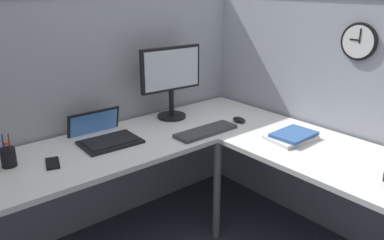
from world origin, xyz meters
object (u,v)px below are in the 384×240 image
wall_clock (359,42)px  laptop (103,135)px  computer_mouse (239,120)px  cell_phone (53,163)px  keyboard (206,131)px  monitor (171,77)px  book_stack (292,136)px  pen_cup (8,157)px

wall_clock → laptop: bearing=143.2°
computer_mouse → cell_phone: (-1.23, 0.17, -0.01)m
keyboard → wall_clock: (0.67, -0.58, 0.57)m
monitor → keyboard: bearing=-92.0°
monitor → book_stack: bearing=-68.6°
monitor → keyboard: 0.47m
wall_clock → keyboard: bearing=138.9°
monitor → computer_mouse: size_ratio=4.81×
laptop → cell_phone: (-0.37, -0.15, -0.02)m
book_stack → monitor: bearing=111.4°
monitor → cell_phone: (-0.94, -0.20, -0.29)m
computer_mouse → monitor: bearing=128.5°
pen_cup → wall_clock: (1.77, -0.88, 0.53)m
laptop → book_stack: bearing=-40.6°
monitor → wall_clock: wall_clock is taller
pen_cup → keyboard: bearing=-15.1°
keyboard → book_stack: book_stack is taller
keyboard → computer_mouse: 0.31m
pen_cup → cell_phone: 0.22m
pen_cup → computer_mouse: bearing=-11.6°
pen_cup → book_stack: 1.60m
keyboard → pen_cup: pen_cup is taller
monitor → pen_cup: monitor is taller
laptop → pen_cup: pen_cup is taller
computer_mouse → book_stack: bearing=-87.8°
wall_clock → book_stack: bearing=154.7°
pen_cup → book_stack: bearing=-26.6°
laptop → book_stack: laptop is taller
computer_mouse → pen_cup: 1.44m
computer_mouse → keyboard: bearing=-178.9°
computer_mouse → wall_clock: 0.89m
monitor → keyboard: size_ratio=1.16×
cell_phone → laptop: bearing=40.0°
book_stack → wall_clock: 0.67m
computer_mouse → wall_clock: wall_clock is taller
keyboard → wall_clock: wall_clock is taller
computer_mouse → cell_phone: computer_mouse is taller
cell_phone → wall_clock: size_ratio=0.65×
pen_cup → book_stack: (1.43, -0.72, -0.03)m
laptop → pen_cup: size_ratio=2.18×
laptop → cell_phone: bearing=-157.8°
keyboard → pen_cup: size_ratio=2.39×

